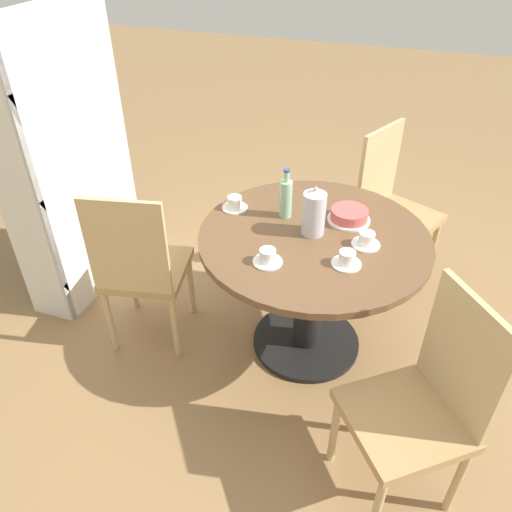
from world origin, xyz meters
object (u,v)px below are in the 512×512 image
Objects in this scene: bookshelf at (72,171)px; coffee_pot at (314,212)px; chair_c at (141,267)px; cup_d at (268,257)px; chair_b at (392,205)px; cake_main at (349,215)px; cup_b at (347,259)px; water_bottle at (286,198)px; chair_a at (422,403)px; cup_a at (235,204)px; cup_c at (366,240)px.

coffee_pot is (-0.12, -1.46, 0.08)m from bookshelf.
chair_c reaches higher than cup_d.
cake_main is (-0.64, 0.18, 0.26)m from chair_b.
chair_c is 7.27× the size of cup_b.
cup_d is at bearing -174.63° from water_bottle.
water_bottle is 1.94× the size of cup_d.
cup_d is at bearing -154.01° from chair_a.
chair_a is at bearing -144.01° from chair_b.
coffee_pot reaches higher than cup_b.
coffee_pot is at bearing -176.65° from chair_b.
water_bottle reaches higher than cup_a.
coffee_pot is 0.28m from cup_c.
water_bottle is 0.28m from cup_a.
cup_d is at bearing 106.61° from cup_b.
bookshelf is 1.73m from cup_c.
cup_c is at bearing -54.63° from cup_d.
coffee_pot is at bearing 138.89° from cake_main.
cup_b is 0.19m from cup_c.
bookshelf is 1.02m from cup_a.
cup_d is at bearing -177.20° from chair_b.
bookshelf is at bearing 85.20° from cup_c.
cup_c is (-0.19, -0.12, -0.00)m from cake_main.
cup_c is at bearing -179.33° from chair_c.
cup_a is at bearing -149.62° from chair_c.
chair_a reaches higher than cup_d.
cup_a is at bearing 158.33° from chair_b.
cup_b is (0.06, -1.03, 0.26)m from chair_c.
water_bottle is (-0.70, 0.49, 0.34)m from chair_b.
bookshelf reaches higher than chair_c.
chair_c reaches higher than cup_a.
bookshelf reaches higher than water_bottle.
cup_a is at bearing 65.52° from cup_b.
chair_a is 1.00× the size of chair_c.
cup_a is (0.35, -0.39, 0.26)m from chair_c.
cup_c is (-0.83, 0.06, 0.26)m from chair_b.
cup_c is (-0.13, -0.43, -0.08)m from water_bottle.
chair_b is at bearing -46.69° from cup_a.
chair_b is (1.47, 0.29, 0.00)m from chair_a.
chair_c is at bearing 107.36° from coffee_pot.
chair_c is at bearing 58.79° from bookshelf.
cake_main is (0.17, -0.15, -0.09)m from coffee_pot.
cup_a and cup_d have the same top height.
chair_b is 1.08m from cup_a.
cup_b is 0.35m from cup_d.
chair_b is 1.23m from cup_d.
bookshelf reaches higher than cup_d.
bookshelf is at bearing -42.86° from chair_c.
cup_c is (0.18, -0.06, 0.00)m from cup_b.
chair_a is 7.27× the size of cup_c.
cup_a is 0.71m from cup_b.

